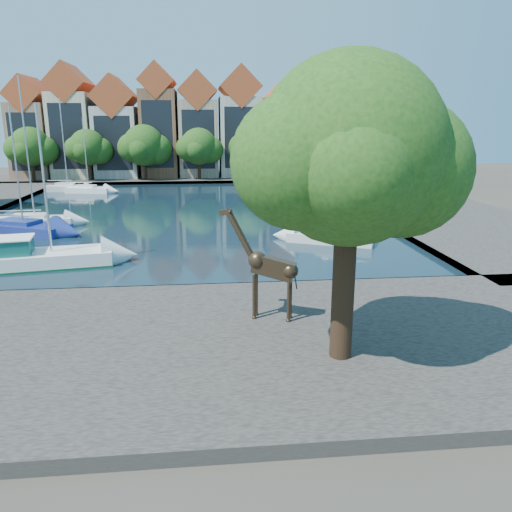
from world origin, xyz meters
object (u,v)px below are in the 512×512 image
Objects in this scene: plane_tree at (353,158)px; sailboat_right_a at (331,236)px; giraffe_statue at (268,266)px; motorsailer at (27,256)px.

sailboat_right_a is (4.38, 19.23, -7.08)m from plane_tree.
giraffe_statue is 0.55× the size of sailboat_right_a.
giraffe_statue is at bearing -113.67° from sailboat_right_a.
sailboat_right_a is (6.72, 15.33, -2.26)m from giraffe_statue.
plane_tree reaches higher than sailboat_right_a.
motorsailer is (-15.93, 14.62, -6.84)m from plane_tree.
plane_tree is 1.23× the size of sailboat_right_a.
giraffe_statue is at bearing 120.92° from plane_tree.
plane_tree is 20.96m from sailboat_right_a.
sailboat_right_a is (20.31, 4.62, -0.24)m from motorsailer.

